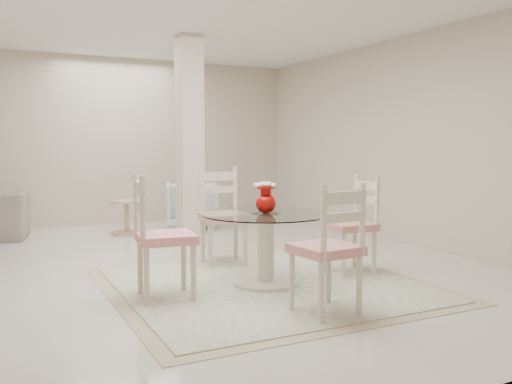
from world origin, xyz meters
name	(u,v)px	position (x,y,z in m)	size (l,w,h in m)	color
ground	(187,266)	(0.00, 0.00, 0.00)	(7.00, 7.00, 0.00)	beige
room_shell	(185,91)	(0.00, 0.00, 1.86)	(6.02, 7.02, 2.71)	beige
column	(190,140)	(0.50, 1.30, 1.35)	(0.30, 0.30, 2.70)	beige
area_rug	(266,285)	(0.38, -1.10, 0.01)	(2.79, 2.79, 0.02)	tan
dining_table	(266,249)	(0.38, -1.10, 0.34)	(1.16, 1.16, 0.67)	beige
red_vase	(266,198)	(0.38, -1.09, 0.81)	(0.22, 0.19, 0.29)	#A70A05
dining_chair_east	(356,217)	(1.40, -1.08, 0.57)	(0.46, 0.46, 1.08)	beige
dining_chair_north	(222,208)	(0.37, -0.07, 0.61)	(0.53, 0.53, 1.16)	beige
dining_chair_west	(156,228)	(-0.65, -1.11, 0.61)	(0.51, 0.51, 1.16)	beige
dining_chair_south	(332,240)	(0.40, -2.12, 0.59)	(0.49, 0.49, 1.12)	beige
armchair_white	(192,205)	(0.96, 2.55, 0.36)	(0.77, 0.79, 0.72)	silver
side_table	(127,219)	(-0.10, 2.37, 0.23)	(0.47, 0.47, 0.49)	#D4AC82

